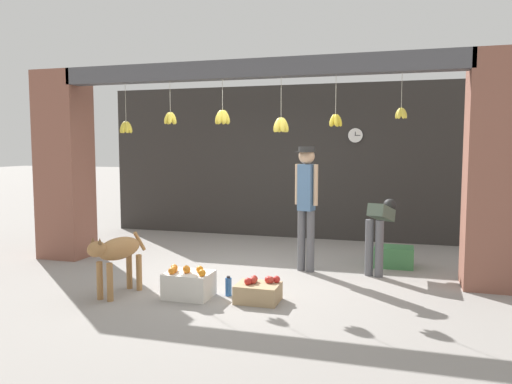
{
  "coord_description": "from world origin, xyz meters",
  "views": [
    {
      "loc": [
        1.99,
        -6.3,
        1.75
      ],
      "look_at": [
        0.0,
        0.44,
        1.09
      ],
      "focal_mm": 35.0,
      "sensor_mm": 36.0,
      "label": 1
    }
  ],
  "objects_px": {
    "shopkeeper": "(306,197)",
    "fruit_crate_apples": "(258,292)",
    "worker_stooping": "(380,226)",
    "fruit_crate_oranges": "(189,284)",
    "dog": "(117,252)",
    "wall_clock": "(355,135)",
    "water_bottle": "(228,287)",
    "produce_box_green": "(394,257)"
  },
  "relations": [
    {
      "from": "shopkeeper",
      "to": "fruit_crate_apples",
      "type": "xyz_separation_m",
      "value": [
        -0.25,
        -1.51,
        -0.92
      ]
    },
    {
      "from": "fruit_crate_oranges",
      "to": "fruit_crate_apples",
      "type": "distance_m",
      "value": 0.82
    },
    {
      "from": "shopkeeper",
      "to": "worker_stooping",
      "type": "relative_size",
      "value": 1.75
    },
    {
      "from": "dog",
      "to": "wall_clock",
      "type": "relative_size",
      "value": 3.38
    },
    {
      "from": "dog",
      "to": "produce_box_green",
      "type": "height_order",
      "value": "dog"
    },
    {
      "from": "fruit_crate_oranges",
      "to": "water_bottle",
      "type": "relative_size",
      "value": 2.26
    },
    {
      "from": "worker_stooping",
      "to": "water_bottle",
      "type": "distance_m",
      "value": 2.34
    },
    {
      "from": "shopkeeper",
      "to": "produce_box_green",
      "type": "distance_m",
      "value": 1.59
    },
    {
      "from": "fruit_crate_oranges",
      "to": "dog",
      "type": "bearing_deg",
      "value": -168.4
    },
    {
      "from": "shopkeeper",
      "to": "fruit_crate_apples",
      "type": "distance_m",
      "value": 1.79
    },
    {
      "from": "dog",
      "to": "shopkeeper",
      "type": "bearing_deg",
      "value": 143.96
    },
    {
      "from": "produce_box_green",
      "to": "wall_clock",
      "type": "bearing_deg",
      "value": 112.18
    },
    {
      "from": "worker_stooping",
      "to": "produce_box_green",
      "type": "xyz_separation_m",
      "value": [
        0.19,
        0.42,
        -0.51
      ]
    },
    {
      "from": "wall_clock",
      "to": "shopkeeper",
      "type": "bearing_deg",
      "value": -100.0
    },
    {
      "from": "dog",
      "to": "produce_box_green",
      "type": "distance_m",
      "value": 3.88
    },
    {
      "from": "water_bottle",
      "to": "produce_box_green",
      "type": "bearing_deg",
      "value": 47.74
    },
    {
      "from": "fruit_crate_oranges",
      "to": "wall_clock",
      "type": "height_order",
      "value": "wall_clock"
    },
    {
      "from": "fruit_crate_apples",
      "to": "wall_clock",
      "type": "xyz_separation_m",
      "value": [
        0.68,
        3.94,
        1.82
      ]
    },
    {
      "from": "worker_stooping",
      "to": "wall_clock",
      "type": "height_order",
      "value": "wall_clock"
    },
    {
      "from": "fruit_crate_apples",
      "to": "produce_box_green",
      "type": "bearing_deg",
      "value": 56.03
    },
    {
      "from": "dog",
      "to": "shopkeeper",
      "type": "height_order",
      "value": "shopkeeper"
    },
    {
      "from": "shopkeeper",
      "to": "fruit_crate_oranges",
      "type": "distance_m",
      "value": 2.1
    },
    {
      "from": "water_bottle",
      "to": "worker_stooping",
      "type": "bearing_deg",
      "value": 44.06
    },
    {
      "from": "produce_box_green",
      "to": "water_bottle",
      "type": "relative_size",
      "value": 2.36
    },
    {
      "from": "produce_box_green",
      "to": "fruit_crate_apples",
      "type": "bearing_deg",
      "value": -123.97
    },
    {
      "from": "fruit_crate_apples",
      "to": "worker_stooping",
      "type": "bearing_deg",
      "value": 53.81
    },
    {
      "from": "worker_stooping",
      "to": "shopkeeper",
      "type": "bearing_deg",
      "value": -152.85
    },
    {
      "from": "dog",
      "to": "wall_clock",
      "type": "bearing_deg",
      "value": 162.12
    },
    {
      "from": "wall_clock",
      "to": "fruit_crate_apples",
      "type": "bearing_deg",
      "value": -99.77
    },
    {
      "from": "worker_stooping",
      "to": "fruit_crate_oranges",
      "type": "bearing_deg",
      "value": -122.55
    },
    {
      "from": "dog",
      "to": "wall_clock",
      "type": "distance_m",
      "value": 4.99
    },
    {
      "from": "wall_clock",
      "to": "dog",
      "type": "bearing_deg",
      "value": -119.01
    },
    {
      "from": "worker_stooping",
      "to": "produce_box_green",
      "type": "bearing_deg",
      "value": 82.88
    },
    {
      "from": "dog",
      "to": "fruit_crate_apples",
      "type": "relative_size",
      "value": 1.94
    },
    {
      "from": "worker_stooping",
      "to": "fruit_crate_apples",
      "type": "relative_size",
      "value": 2.07
    },
    {
      "from": "fruit_crate_oranges",
      "to": "fruit_crate_apples",
      "type": "relative_size",
      "value": 1.1
    },
    {
      "from": "fruit_crate_apples",
      "to": "water_bottle",
      "type": "xyz_separation_m",
      "value": [
        -0.4,
        0.11,
        -0.01
      ]
    },
    {
      "from": "shopkeeper",
      "to": "fruit_crate_apples",
      "type": "relative_size",
      "value": 3.63
    },
    {
      "from": "worker_stooping",
      "to": "water_bottle",
      "type": "bearing_deg",
      "value": -119.18
    },
    {
      "from": "shopkeeper",
      "to": "produce_box_green",
      "type": "xyz_separation_m",
      "value": [
        1.17,
        0.6,
        -0.89
      ]
    },
    {
      "from": "fruit_crate_apples",
      "to": "shopkeeper",
      "type": "bearing_deg",
      "value": 80.61
    },
    {
      "from": "produce_box_green",
      "to": "wall_clock",
      "type": "height_order",
      "value": "wall_clock"
    }
  ]
}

